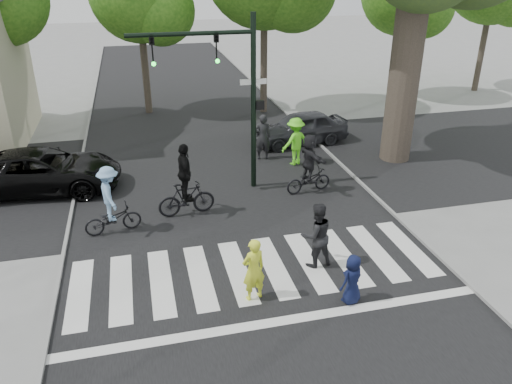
% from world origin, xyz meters
% --- Properties ---
extents(ground, '(120.00, 120.00, 0.00)m').
position_xyz_m(ground, '(0.00, 0.00, 0.00)').
color(ground, gray).
rests_on(ground, ground).
extents(road_stem, '(10.00, 70.00, 0.01)m').
position_xyz_m(road_stem, '(0.00, 5.00, 0.01)').
color(road_stem, black).
rests_on(road_stem, ground).
extents(road_cross, '(70.00, 10.00, 0.01)m').
position_xyz_m(road_cross, '(0.00, 8.00, 0.01)').
color(road_cross, black).
rests_on(road_cross, ground).
extents(curb_left, '(0.10, 70.00, 0.10)m').
position_xyz_m(curb_left, '(-5.05, 5.00, 0.05)').
color(curb_left, gray).
rests_on(curb_left, ground).
extents(curb_right, '(0.10, 70.00, 0.10)m').
position_xyz_m(curb_right, '(5.05, 5.00, 0.05)').
color(curb_right, gray).
rests_on(curb_right, ground).
extents(crosswalk, '(10.00, 3.85, 0.01)m').
position_xyz_m(crosswalk, '(0.00, 0.66, 0.01)').
color(crosswalk, silver).
rests_on(crosswalk, ground).
extents(traffic_signal, '(4.45, 0.29, 6.00)m').
position_xyz_m(traffic_signal, '(0.35, 6.20, 3.90)').
color(traffic_signal, black).
rests_on(traffic_signal, ground).
extents(pedestrian_woman, '(0.68, 0.54, 1.65)m').
position_xyz_m(pedestrian_woman, '(-0.35, -0.20, 0.82)').
color(pedestrian_woman, '#DFEF31').
rests_on(pedestrian_woman, ground).
extents(pedestrian_child, '(0.74, 0.63, 1.28)m').
position_xyz_m(pedestrian_child, '(1.89, -0.89, 0.64)').
color(pedestrian_child, '#0E1434').
rests_on(pedestrian_child, ground).
extents(pedestrian_adult, '(0.96, 0.78, 1.82)m').
position_xyz_m(pedestrian_adult, '(1.60, 0.83, 0.91)').
color(pedestrian_adult, black).
rests_on(pedestrian_adult, ground).
extents(cyclist_left, '(1.75, 1.18, 2.11)m').
position_xyz_m(cyclist_left, '(-3.68, 3.96, 0.92)').
color(cyclist_left, black).
rests_on(cyclist_left, ground).
extents(cyclist_mid, '(1.88, 1.16, 2.39)m').
position_xyz_m(cyclist_mid, '(-1.40, 4.59, 0.98)').
color(cyclist_mid, black).
rests_on(cyclist_mid, ground).
extents(cyclist_right, '(1.75, 1.63, 2.13)m').
position_xyz_m(cyclist_right, '(2.97, 5.28, 0.95)').
color(cyclist_right, black).
rests_on(cyclist_right, ground).
extents(car_suv, '(5.59, 3.03, 1.49)m').
position_xyz_m(car_suv, '(-6.10, 7.63, 0.74)').
color(car_suv, black).
rests_on(car_suv, ground).
extents(car_grey, '(4.35, 2.12, 1.43)m').
position_xyz_m(car_grey, '(4.30, 10.20, 0.71)').
color(car_grey, '#2F3034').
rests_on(car_grey, ground).
extents(bystander_hivis, '(1.41, 1.11, 1.91)m').
position_xyz_m(bystander_hivis, '(3.31, 7.89, 0.95)').
color(bystander_hivis, '#67F825').
rests_on(bystander_hivis, ground).
extents(bystander_dark, '(0.72, 0.50, 1.89)m').
position_xyz_m(bystander_dark, '(2.19, 8.74, 0.95)').
color(bystander_dark, black).
rests_on(bystander_dark, ground).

